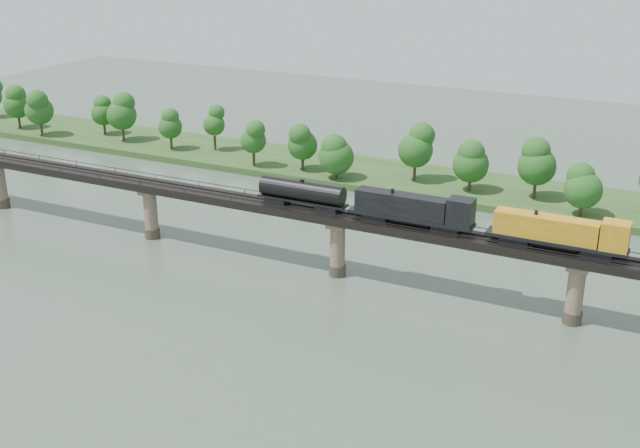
% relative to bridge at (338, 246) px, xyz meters
% --- Properties ---
extents(ground, '(400.00, 400.00, 0.00)m').
position_rel_bridge_xyz_m(ground, '(0.00, -30.00, -5.46)').
color(ground, '#3B4C3D').
rests_on(ground, ground).
extents(far_bank, '(300.00, 24.00, 1.60)m').
position_rel_bridge_xyz_m(far_bank, '(0.00, 55.00, -4.66)').
color(far_bank, '#28471C').
rests_on(far_bank, ground).
extents(bridge, '(236.00, 30.00, 11.50)m').
position_rel_bridge_xyz_m(bridge, '(0.00, 0.00, 0.00)').
color(bridge, '#473A2D').
rests_on(bridge, ground).
extents(bridge_superstructure, '(220.00, 4.90, 0.75)m').
position_rel_bridge_xyz_m(bridge_superstructure, '(0.00, 0.00, 6.33)').
color(bridge_superstructure, black).
rests_on(bridge_superstructure, bridge).
extents(far_treeline, '(289.06, 17.54, 13.60)m').
position_rel_bridge_xyz_m(far_treeline, '(-8.21, 50.52, 3.37)').
color(far_treeline, '#382619').
rests_on(far_treeline, far_bank).
extents(freight_train, '(85.13, 3.32, 5.86)m').
position_rel_bridge_xyz_m(freight_train, '(28.74, 0.00, 8.84)').
color(freight_train, black).
rests_on(freight_train, bridge).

